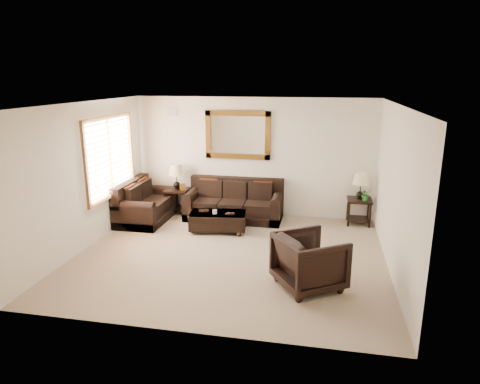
% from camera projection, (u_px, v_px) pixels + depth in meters
% --- Properties ---
extents(room, '(5.51, 5.01, 2.71)m').
position_uv_depth(room, '(230.00, 183.00, 7.44)').
color(room, gray).
rests_on(room, ground).
extents(window, '(0.07, 1.96, 1.66)m').
position_uv_depth(window, '(110.00, 157.00, 8.74)').
color(window, white).
rests_on(window, room).
extents(mirror, '(1.50, 0.06, 1.10)m').
position_uv_depth(mirror, '(238.00, 135.00, 9.71)').
color(mirror, '#4E2C0F').
rests_on(mirror, room).
extents(air_vent, '(0.25, 0.02, 0.18)m').
position_uv_depth(air_vent, '(172.00, 112.00, 9.88)').
color(air_vent, '#999999').
rests_on(air_vent, room).
extents(sofa, '(2.17, 0.94, 0.89)m').
position_uv_depth(sofa, '(234.00, 204.00, 9.73)').
color(sofa, black).
rests_on(sofa, room).
extents(loveseat, '(0.95, 1.60, 0.90)m').
position_uv_depth(loveseat, '(144.00, 206.00, 9.59)').
color(loveseat, black).
rests_on(loveseat, room).
extents(end_table_left, '(0.53, 0.53, 1.17)m').
position_uv_depth(end_table_left, '(177.00, 181.00, 9.99)').
color(end_table_left, black).
rests_on(end_table_left, room).
extents(end_table_right, '(0.52, 0.52, 1.14)m').
position_uv_depth(end_table_right, '(360.00, 191.00, 9.23)').
color(end_table_right, black).
rests_on(end_table_right, room).
extents(coffee_table, '(1.25, 0.79, 0.50)m').
position_uv_depth(coffee_table, '(218.00, 220.00, 8.92)').
color(coffee_table, black).
rests_on(coffee_table, room).
extents(armchair, '(1.20, 1.22, 0.93)m').
position_uv_depth(armchair, '(310.00, 259.00, 6.48)').
color(armchair, black).
rests_on(armchair, floor).
extents(potted_plant, '(0.34, 0.35, 0.22)m').
position_uv_depth(potted_plant, '(366.00, 196.00, 9.14)').
color(potted_plant, '#256121').
rests_on(potted_plant, end_table_right).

